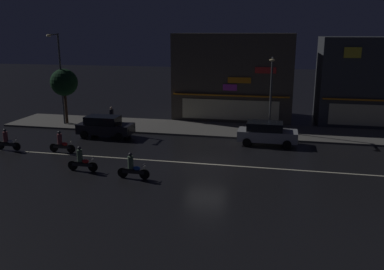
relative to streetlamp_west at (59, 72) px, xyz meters
The scene contains 16 objects.
ground_plane 17.03m from the streetlamp_west, 29.00° to the right, with size 140.00×140.00×0.00m, color black.
lane_divider_stripe 17.03m from the streetlamp_west, 29.00° to the right, with size 36.79×0.16×0.01m, color beige.
sidewalk_far 15.09m from the streetlamp_west, ahead, with size 38.72×5.10×0.14m, color #5B5954.
storefront_left_block 15.92m from the streetlamp_west, 25.83° to the left, with size 10.86×6.49×7.95m.
storefront_center_block 26.86m from the streetlamp_west, 15.02° to the left, with size 7.87×6.55×7.66m.
streetlamp_west is the anchor object (origin of this frame).
streetlamp_mid 17.98m from the streetlamp_west, ahead, with size 0.44×1.64×6.03m.
pedestrian_on_sidewalk 5.95m from the streetlamp_west, ahead, with size 0.35×0.35×1.74m.
street_tree 1.06m from the streetlamp_west, 79.99° to the left, with size 2.37×2.37×4.83m.
parked_car_near_kerb 7.15m from the streetlamp_west, 29.06° to the right, with size 4.30×1.98×1.67m.
parked_car_trailing 18.40m from the streetlamp_west, ahead, with size 4.30×1.98×1.67m.
motorcycle_lead 16.10m from the streetlamp_west, 46.66° to the right, with size 1.90×0.60×1.52m.
motorcycle_following 13.62m from the streetlamp_west, 55.93° to the right, with size 1.90×0.60×1.52m.
motorcycle_opposite_lane 8.80m from the streetlamp_west, 89.32° to the right, with size 1.90×0.60×1.52m.
motorcycle_trailing_far 9.50m from the streetlamp_west, 61.38° to the right, with size 1.90×0.60×1.52m.
traffic_cone 20.01m from the streetlamp_west, ahead, with size 0.36×0.36×0.55m, color orange.
Camera 1 is at (4.24, -23.77, 8.07)m, focal length 37.75 mm.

